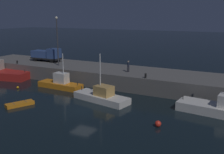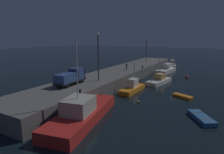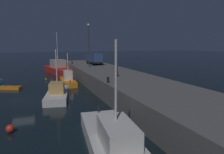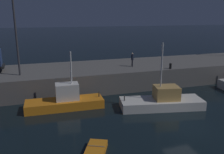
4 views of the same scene
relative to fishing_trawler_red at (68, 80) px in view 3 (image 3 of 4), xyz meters
The scene contains 14 objects.
ground_plane 10.72m from the fishing_trawler_red, 38.52° to the right, with size 320.00×320.00×0.00m, color black.
pier_quay 10.56m from the fishing_trawler_red, 37.54° to the left, with size 58.91×8.37×2.32m.
fishing_trawler_red is the anchor object (origin of this frame).
fishing_boat_blue 14.58m from the fishing_trawler_red, behind, with size 13.29×6.24×9.40m.
fishing_boat_white 22.79m from the fishing_trawler_red, ahead, with size 9.44×3.85×6.90m.
fishing_trawler_green 8.99m from the fishing_trawler_red, 16.94° to the right, with size 7.91×3.90×6.06m.
dinghy_orange_near 8.73m from the fishing_trawler_red, 85.98° to the right, with size 2.46×3.47×0.45m.
mooring_buoy_near 18.78m from the fishing_trawler_red, 22.07° to the right, with size 0.63×0.63×0.63m, color red.
mooring_buoy_mid 6.35m from the fishing_trawler_red, 149.21° to the right, with size 0.37×0.37×0.37m, color orange.
lamp_post_west 8.90m from the fishing_trawler_red, 130.24° to the left, with size 0.44×0.44×8.15m.
utility_truck 11.45m from the fishing_trawler_red, 140.28° to the left, with size 5.97×2.33×2.42m.
dockworker 10.51m from the fishing_trawler_red, 30.91° to the left, with size 0.38×0.44×1.68m.
bollard_west 12.13m from the fishing_trawler_red, 166.43° to the left, with size 0.28×0.28×0.51m, color black.
bollard_central 12.89m from the fishing_trawler_red, 12.03° to the left, with size 0.28×0.28×0.65m, color black.
Camera 3 is at (25.26, 1.65, 6.64)m, focal length 32.23 mm.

